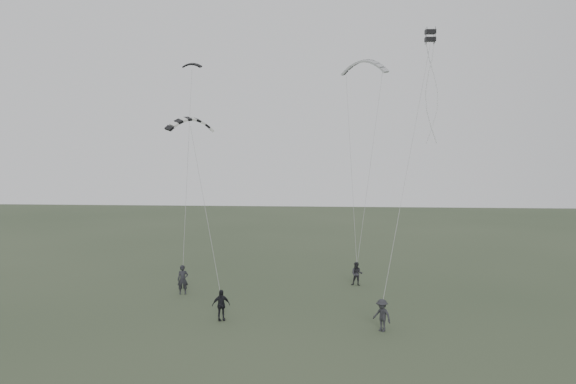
# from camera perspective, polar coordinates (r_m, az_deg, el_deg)

# --- Properties ---
(ground) EXTENTS (140.00, 140.00, 0.00)m
(ground) POSITION_cam_1_polar(r_m,az_deg,el_deg) (33.45, -3.40, -12.56)
(ground) COLOR #33412A
(ground) RESTS_ON ground
(flyer_left) EXTENTS (0.81, 0.62, 1.98)m
(flyer_left) POSITION_cam_1_polar(r_m,az_deg,el_deg) (39.01, -10.64, -8.75)
(flyer_left) COLOR black
(flyer_left) RESTS_ON ground
(flyer_right) EXTENTS (0.93, 0.79, 1.70)m
(flyer_right) POSITION_cam_1_polar(r_m,az_deg,el_deg) (41.11, 7.01, -8.25)
(flyer_right) COLOR #252429
(flyer_right) RESTS_ON ground
(flyer_center) EXTENTS (1.12, 0.82, 1.77)m
(flyer_center) POSITION_cam_1_polar(r_m,az_deg,el_deg) (32.75, -6.82, -11.33)
(flyer_center) COLOR black
(flyer_center) RESTS_ON ground
(flyer_far) EXTENTS (1.26, 1.23, 1.73)m
(flyer_far) POSITION_cam_1_polar(r_m,az_deg,el_deg) (31.04, 9.53, -12.24)
(flyer_far) COLOR #242428
(flyer_far) RESTS_ON ground
(kite_dark_small) EXTENTS (1.47, 0.60, 0.61)m
(kite_dark_small) POSITION_cam_1_polar(r_m,az_deg,el_deg) (44.57, -9.74, 12.69)
(kite_dark_small) COLOR black
(kite_dark_small) RESTS_ON flyer_left
(kite_pale_large) EXTENTS (4.11, 2.59, 1.78)m
(kite_pale_large) POSITION_cam_1_polar(r_m,az_deg,el_deg) (47.75, 7.74, 13.04)
(kite_pale_large) COLOR #9EA1A3
(kite_pale_large) RESTS_ON flyer_right
(kite_striped) EXTENTS (3.21, 2.64, 1.38)m
(kite_striped) POSITION_cam_1_polar(r_m,az_deg,el_deg) (37.38, -9.89, 7.34)
(kite_striped) COLOR black
(kite_striped) RESTS_ON flyer_center
(kite_box) EXTENTS (0.61, 0.66, 0.73)m
(kite_box) POSITION_cam_1_polar(r_m,az_deg,el_deg) (35.38, 14.26, 15.15)
(kite_box) COLOR black
(kite_box) RESTS_ON flyer_far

